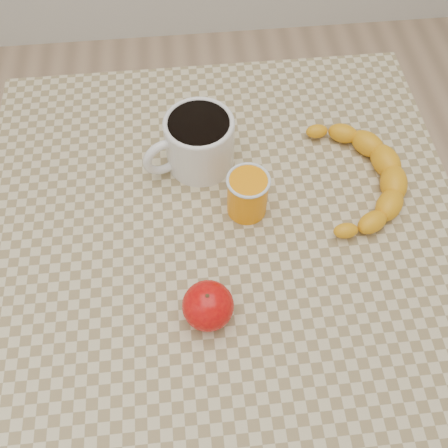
{
  "coord_description": "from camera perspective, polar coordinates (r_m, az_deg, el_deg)",
  "views": [
    {
      "loc": [
        -0.04,
        -0.42,
        1.44
      ],
      "look_at": [
        0.0,
        0.0,
        0.77
      ],
      "focal_mm": 40.0,
      "sensor_mm": 36.0,
      "label": 1
    }
  ],
  "objects": [
    {
      "name": "coffee_mug",
      "position": [
        0.86,
        -3.01,
        9.45
      ],
      "size": [
        0.18,
        0.15,
        0.1
      ],
      "color": "silver",
      "rests_on": "table"
    },
    {
      "name": "apple",
      "position": [
        0.72,
        -1.84,
        -9.31
      ],
      "size": [
        0.09,
        0.09,
        0.07
      ],
      "color": "#A30509",
      "rests_on": "table"
    },
    {
      "name": "ground",
      "position": [
        1.5,
        0.0,
        -15.79
      ],
      "size": [
        3.0,
        3.0,
        0.0
      ],
      "primitive_type": "plane",
      "color": "tan",
      "rests_on": "ground"
    },
    {
      "name": "orange_juice_glass",
      "position": [
        0.8,
        2.71,
        3.43
      ],
      "size": [
        0.07,
        0.07,
        0.08
      ],
      "color": "orange",
      "rests_on": "table"
    },
    {
      "name": "banana",
      "position": [
        0.88,
        14.95,
        5.24
      ],
      "size": [
        0.29,
        0.35,
        0.05
      ],
      "primitive_type": null,
      "rotation": [
        0.0,
        0.0,
        -0.16
      ],
      "color": "orange",
      "rests_on": "table"
    },
    {
      "name": "table",
      "position": [
        0.89,
        0.0,
        -3.63
      ],
      "size": [
        0.8,
        0.8,
        0.75
      ],
      "color": "#BFB087",
      "rests_on": "ground"
    }
  ]
}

